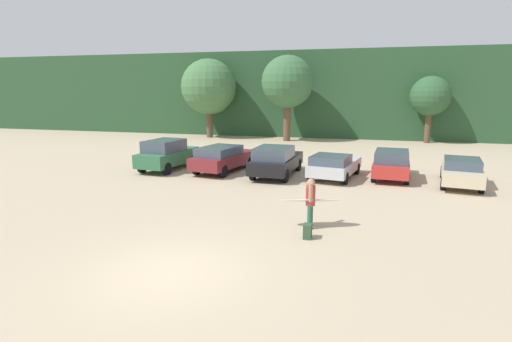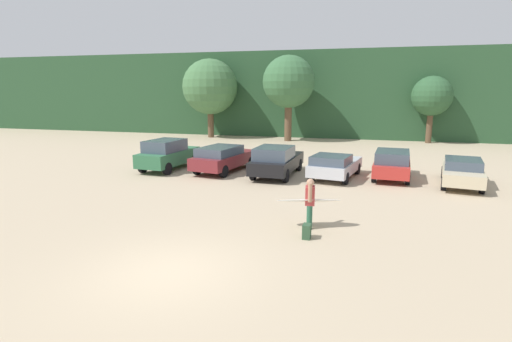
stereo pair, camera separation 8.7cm
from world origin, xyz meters
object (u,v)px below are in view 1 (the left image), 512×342
at_px(parked_car_champagne, 461,171).
at_px(surfboard_white, 310,200).
at_px(parked_car_black, 276,160).
at_px(parked_car_red, 391,163).
at_px(parked_car_maroon, 223,158).
at_px(parked_car_forest_green, 167,154).
at_px(backpack_dropped, 308,231).
at_px(person_adult, 310,200).
at_px(parked_car_silver, 334,165).

relative_size(parked_car_champagne, surfboard_white, 2.09).
distance_m(parked_car_black, parked_car_red, 5.91).
bearing_deg(parked_car_red, parked_car_black, 103.46).
bearing_deg(parked_car_maroon, parked_car_black, -85.95).
bearing_deg(parked_car_black, surfboard_white, -157.47).
bearing_deg(parked_car_champagne, parked_car_maroon, 98.52).
xyz_separation_m(parked_car_red, parked_car_champagne, (3.14, -0.67, -0.09)).
bearing_deg(parked_car_forest_green, backpack_dropped, -128.08).
bearing_deg(person_adult, parked_car_silver, -98.31).
height_order(parked_car_silver, backpack_dropped, parked_car_silver).
height_order(parked_car_black, parked_car_silver, parked_car_black).
bearing_deg(surfboard_white, parked_car_silver, -108.16).
relative_size(parked_car_red, surfboard_white, 1.91).
bearing_deg(person_adult, parked_car_black, -76.93).
distance_m(parked_car_forest_green, parked_car_maroon, 3.25).
xyz_separation_m(parked_car_maroon, backpack_dropped, (6.04, -9.06, -0.55)).
relative_size(parked_car_silver, parked_car_red, 1.03).
bearing_deg(backpack_dropped, parked_car_black, 108.56).
xyz_separation_m(parked_car_maroon, parked_car_red, (8.94, 0.60, 0.00)).
height_order(parked_car_maroon, parked_car_champagne, parked_car_maroon).
height_order(parked_car_champagne, surfboard_white, parked_car_champagne).
distance_m(parked_car_black, parked_car_silver, 3.01).
xyz_separation_m(parked_car_black, parked_car_red, (5.83, 0.93, -0.04)).
height_order(parked_car_black, surfboard_white, parked_car_black).
height_order(parked_car_forest_green, parked_car_champagne, parked_car_forest_green).
distance_m(parked_car_silver, parked_car_champagne, 5.96).
relative_size(parked_car_forest_green, parked_car_champagne, 0.94).
relative_size(parked_car_maroon, parked_car_black, 1.00).
relative_size(parked_car_silver, person_adult, 2.64).
height_order(parked_car_champagne, backpack_dropped, parked_car_champagne).
bearing_deg(parked_car_maroon, surfboard_white, -133.28).
bearing_deg(parked_car_silver, parked_car_maroon, 98.75).
bearing_deg(parked_car_black, parked_car_champagne, -86.04).
xyz_separation_m(parked_car_red, person_adult, (-2.97, -8.65, 0.15)).
distance_m(parked_car_maroon, parked_car_red, 8.96).
relative_size(parked_car_forest_green, parked_car_maroon, 0.91).
bearing_deg(parked_car_black, parked_car_forest_green, 92.21).
height_order(parked_car_silver, person_adult, person_adult).
height_order(parked_car_maroon, surfboard_white, parked_car_maroon).
bearing_deg(backpack_dropped, parked_car_silver, 89.52).
relative_size(parked_car_maroon, surfboard_white, 2.15).
relative_size(parked_car_red, person_adult, 2.55).
distance_m(parked_car_black, parked_car_champagne, 8.97).
distance_m(person_adult, backpack_dropped, 1.23).
distance_m(parked_car_maroon, person_adult, 10.03).
distance_m(parked_car_forest_green, parked_car_red, 12.20).
bearing_deg(parked_car_champagne, parked_car_forest_green, 99.80).
distance_m(parked_car_forest_green, surfboard_white, 11.96).
xyz_separation_m(parked_car_forest_green, person_adult, (9.20, -7.73, 0.04)).
bearing_deg(person_adult, parked_car_maroon, -60.73).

